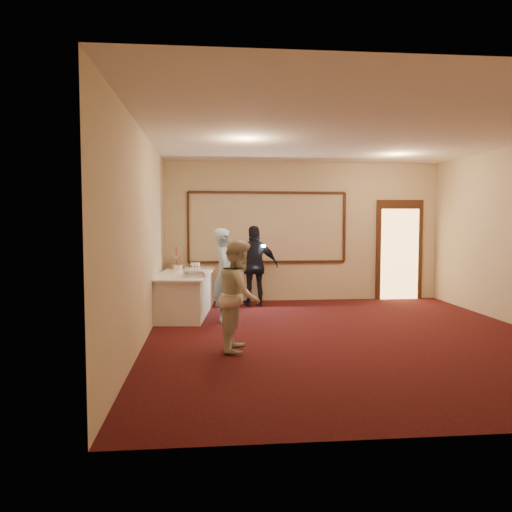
% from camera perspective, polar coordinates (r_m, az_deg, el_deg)
% --- Properties ---
extents(floor, '(7.00, 7.00, 0.00)m').
position_cam_1_polar(floor, '(7.73, 10.44, -9.01)').
color(floor, black).
rests_on(floor, ground).
extents(room_walls, '(6.04, 7.04, 3.02)m').
position_cam_1_polar(room_walls, '(7.54, 10.63, 6.16)').
color(room_walls, beige).
rests_on(room_walls, floor).
extents(wall_molding, '(3.45, 0.04, 1.55)m').
position_cam_1_polar(wall_molding, '(10.79, 1.33, 3.30)').
color(wall_molding, '#321F0F').
rests_on(wall_molding, room_walls).
extents(doorway, '(1.05, 0.07, 2.20)m').
position_cam_1_polar(doorway, '(11.52, 16.06, 0.60)').
color(doorway, '#321F0F').
rests_on(doorway, floor).
extents(buffet_table, '(1.21, 2.55, 0.77)m').
position_cam_1_polar(buffet_table, '(9.47, -8.12, -4.20)').
color(buffet_table, white).
rests_on(buffet_table, floor).
extents(pavlova_tray, '(0.39, 0.51, 0.18)m').
position_cam_1_polar(pavlova_tray, '(8.71, -7.10, -1.86)').
color(pavlova_tray, silver).
rests_on(pavlova_tray, buffet_table).
extents(cupcake_stand, '(0.33, 0.33, 0.48)m').
position_cam_1_polar(cupcake_stand, '(10.29, -9.07, -0.44)').
color(cupcake_stand, '#D45556').
rests_on(cupcake_stand, buffet_table).
extents(plate_stack_a, '(0.17, 0.17, 0.14)m').
position_cam_1_polar(plate_stack_a, '(9.43, -8.93, -1.46)').
color(plate_stack_a, white).
rests_on(plate_stack_a, buffet_table).
extents(plate_stack_b, '(0.19, 0.19, 0.16)m').
position_cam_1_polar(plate_stack_b, '(9.75, -6.96, -1.22)').
color(plate_stack_b, white).
rests_on(plate_stack_b, buffet_table).
extents(tart, '(0.29, 0.29, 0.06)m').
position_cam_1_polar(tart, '(9.05, -7.50, -1.95)').
color(tart, white).
rests_on(tart, buffet_table).
extents(man, '(0.45, 0.63, 1.61)m').
position_cam_1_polar(man, '(8.57, -3.60, -2.21)').
color(man, '#A1CCF8').
rests_on(man, floor).
extents(woman, '(0.66, 0.80, 1.48)m').
position_cam_1_polar(woman, '(6.70, -1.90, -4.49)').
color(woman, silver).
rests_on(woman, floor).
extents(guest, '(1.00, 0.49, 1.64)m').
position_cam_1_polar(guest, '(10.15, -0.13, -1.15)').
color(guest, black).
rests_on(guest, floor).
extents(camera_flash, '(0.08, 0.06, 0.05)m').
position_cam_1_polar(camera_flash, '(9.99, 0.86, 1.16)').
color(camera_flash, white).
rests_on(camera_flash, guest).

